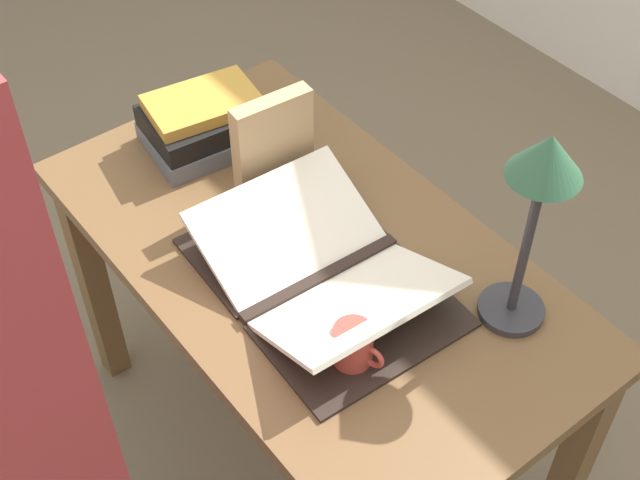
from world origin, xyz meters
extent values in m
plane|color=#70604C|center=(0.00, 0.00, 0.00)|extent=(12.00, 12.00, 0.00)
cube|color=brown|center=(0.00, 0.00, 0.72)|extent=(1.18, 0.66, 0.03)
cube|color=brown|center=(-0.54, -0.28, 0.35)|extent=(0.06, 0.06, 0.70)
cube|color=brown|center=(-0.54, 0.28, 0.35)|extent=(0.06, 0.06, 0.70)
cube|color=brown|center=(0.54, 0.28, 0.35)|extent=(0.06, 0.06, 0.70)
cube|color=black|center=(0.07, -0.04, 0.74)|extent=(0.04, 0.36, 0.02)
cube|color=black|center=(-0.06, -0.03, 0.74)|extent=(0.27, 0.38, 0.01)
cube|color=black|center=(0.21, -0.04, 0.74)|extent=(0.27, 0.38, 0.01)
cube|color=silver|center=(-0.05, -0.03, 0.79)|extent=(0.24, 0.36, 0.11)
cube|color=silver|center=(0.19, -0.04, 0.79)|extent=(0.24, 0.36, 0.11)
cube|color=slate|center=(-0.41, 0.02, 0.76)|extent=(0.23, 0.28, 0.05)
cube|color=black|center=(-0.41, 0.02, 0.80)|extent=(0.21, 0.27, 0.05)
cube|color=#BC8933|center=(-0.41, 0.02, 0.84)|extent=(0.19, 0.26, 0.03)
cube|color=tan|center=(-0.20, 0.05, 0.85)|extent=(0.05, 0.18, 0.24)
cylinder|color=#2D2D33|center=(0.35, 0.20, 0.74)|extent=(0.12, 0.12, 0.02)
cylinder|color=#2D2D33|center=(0.35, 0.20, 0.91)|extent=(0.02, 0.02, 0.33)
cone|color=#285138|center=(0.35, 0.20, 1.12)|extent=(0.13, 0.13, 0.08)
cylinder|color=#B74238|center=(0.26, -0.11, 0.78)|extent=(0.07, 0.07, 0.09)
torus|color=#B74238|center=(0.29, -0.10, 0.78)|extent=(0.05, 0.02, 0.05)
camera|label=1|loc=(0.97, -0.74, 2.03)|focal=50.00mm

